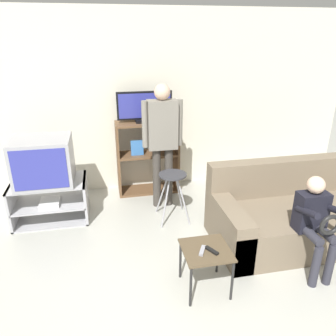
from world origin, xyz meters
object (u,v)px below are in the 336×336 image
object	(u,v)px
couch	(294,216)
television_main	(43,161)
person_seated_child	(315,219)
remote_control_white	(202,251)
tv_stand	(51,201)
remote_control_black	(212,250)
media_shelf	(148,157)
person_standing_adult	(162,135)
snack_table	(206,255)
folding_stool	(173,182)
television_flat	(145,108)

from	to	relation	value
couch	television_main	bearing A→B (deg)	160.33
person_seated_child	remote_control_white	bearing A→B (deg)	-176.73
tv_stand	remote_control_black	size ratio (longest dim) A/B	6.40
media_shelf	remote_control_black	distance (m)	2.24
television_main	media_shelf	world-z (taller)	television_main
media_shelf	person_standing_adult	distance (m)	0.69
tv_stand	television_main	distance (m)	0.55
television_main	person_standing_adult	bearing A→B (deg)	3.19
tv_stand	snack_table	world-z (taller)	tv_stand
person_seated_child	folding_stool	bearing A→B (deg)	131.59
tv_stand	person_seated_child	bearing A→B (deg)	-30.66
television_main	couch	distance (m)	3.06
remote_control_white	person_seated_child	world-z (taller)	person_seated_child
remote_control_white	person_seated_child	distance (m)	1.16
tv_stand	couch	bearing A→B (deg)	-19.90
remote_control_white	tv_stand	bearing A→B (deg)	160.80
couch	person_standing_adult	world-z (taller)	person_standing_adult
snack_table	remote_control_white	distance (m)	0.09
snack_table	person_standing_adult	world-z (taller)	person_standing_adult
television_main	television_flat	size ratio (longest dim) A/B	0.88
television_main	remote_control_black	size ratio (longest dim) A/B	4.76
folding_stool	remote_control_black	size ratio (longest dim) A/B	4.40
snack_table	couch	distance (m)	1.40
television_flat	person_standing_adult	size ratio (longest dim) A/B	0.46
tv_stand	television_flat	size ratio (longest dim) A/B	1.19
person_standing_adult	person_seated_child	world-z (taller)	person_standing_adult
snack_table	remote_control_black	xyz separation A→B (m)	(0.04, -0.04, 0.07)
remote_control_white	snack_table	bearing A→B (deg)	56.15
remote_control_black	person_seated_child	size ratio (longest dim) A/B	0.14
television_flat	snack_table	world-z (taller)	television_flat
remote_control_white	person_standing_adult	xyz separation A→B (m)	(-0.03, 1.72, 0.58)
television_flat	folding_stool	world-z (taller)	television_flat
remote_control_white	person_standing_adult	bearing A→B (deg)	119.26
television_flat	folding_stool	bearing A→B (deg)	-76.36
remote_control_white	person_seated_child	bearing A→B (deg)	31.40
tv_stand	folding_stool	bearing A→B (deg)	-11.37
media_shelf	person_standing_adult	xyz separation A→B (m)	(0.14, -0.49, 0.47)
media_shelf	snack_table	bearing A→B (deg)	-84.41
folding_stool	person_standing_adult	bearing A→B (deg)	98.05
tv_stand	television_main	xyz separation A→B (m)	(-0.01, -0.01, 0.55)
tv_stand	snack_table	xyz separation A→B (m)	(1.56, -1.62, 0.12)
person_standing_adult	remote_control_black	bearing A→B (deg)	-86.14
tv_stand	folding_stool	world-z (taller)	folding_stool
couch	person_seated_child	bearing A→B (deg)	-106.01
tv_stand	remote_control_white	world-z (taller)	tv_stand
snack_table	media_shelf	bearing A→B (deg)	95.59
tv_stand	remote_control_white	bearing A→B (deg)	-47.33
folding_stool	person_standing_adult	size ratio (longest dim) A/B	0.38
remote_control_black	remote_control_white	xyz separation A→B (m)	(-0.08, 0.02, 0.00)
tv_stand	person_standing_adult	bearing A→B (deg)	2.92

